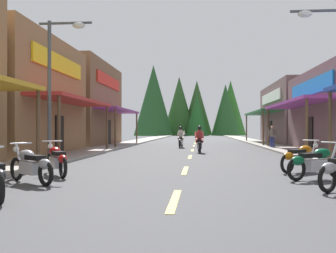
{
  "coord_description": "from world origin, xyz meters",
  "views": [
    {
      "loc": [
        0.51,
        0.99,
        1.41
      ],
      "look_at": [
        -1.78,
        27.64,
        1.55
      ],
      "focal_mm": 40.27,
      "sensor_mm": 36.0,
      "label": 1
    }
  ],
  "objects": [
    {
      "name": "streetlamp_left",
      "position": [
        -4.98,
        15.09,
        3.69
      ],
      "size": [
        2.08,
        0.3,
        5.58
      ],
      "color": "#474C51",
      "rests_on": "ground"
    },
    {
      "name": "pedestrian_browsing",
      "position": [
        5.45,
        27.45,
        0.93
      ],
      "size": [
        0.54,
        0.37,
        1.61
      ],
      "rotation": [
        0.0,
        0.0,
        1.21
      ],
      "color": "#333F8C",
      "rests_on": "ground"
    },
    {
      "name": "streetlamp_right",
      "position": [
        4.99,
        14.45,
        3.7
      ],
      "size": [
        2.08,
        0.3,
        5.61
      ],
      "color": "#474C51",
      "rests_on": "ground"
    },
    {
      "name": "sidewalk_right",
      "position": [
        5.99,
        31.13,
        0.06
      ],
      "size": [
        2.15,
        92.26,
        0.12
      ],
      "primitive_type": "cube",
      "color": "gray",
      "rests_on": "ground"
    },
    {
      "name": "centerline_dashes",
      "position": [
        0.0,
        34.44,
        0.01
      ],
      "size": [
        0.16,
        67.01,
        0.01
      ],
      "color": "#E0C64C",
      "rests_on": "ground"
    },
    {
      "name": "motorcycle_parked_right_5",
      "position": [
        3.76,
        13.47,
        0.49
      ],
      "size": [
        1.68,
        1.47,
        1.04
      ],
      "rotation": [
        0.0,
        0.0,
        0.71
      ],
      "color": "black",
      "rests_on": "ground"
    },
    {
      "name": "sidewalk_left",
      "position": [
        -5.99,
        31.13,
        0.06
      ],
      "size": [
        2.15,
        92.26,
        0.12
      ],
      "primitive_type": "cube",
      "color": "#9E9991",
      "rests_on": "ground"
    },
    {
      "name": "ground",
      "position": [
        0.0,
        31.13,
        -0.05
      ],
      "size": [
        9.84,
        92.26,
        0.1
      ],
      "primitive_type": "cube",
      "color": "#424244"
    },
    {
      "name": "storefront_left_far",
      "position": [
        -10.07,
        31.61,
        3.4
      ],
      "size": [
        7.86,
        10.43,
        6.81
      ],
      "color": "brown",
      "rests_on": "ground"
    },
    {
      "name": "storefront_right_far",
      "position": [
        10.65,
        36.64,
        2.76
      ],
      "size": [
        9.03,
        12.46,
        5.52
      ],
      "color": "brown",
      "rests_on": "ground"
    },
    {
      "name": "rider_cruising_trailing",
      "position": [
        -0.91,
        28.59,
        0.66
      ],
      "size": [
        0.6,
        2.14,
        1.57
      ],
      "rotation": [
        0.0,
        0.0,
        1.51
      ],
      "color": "black",
      "rests_on": "ground"
    },
    {
      "name": "motorcycle_parked_left_2",
      "position": [
        -3.82,
        10.3,
        0.49
      ],
      "size": [
        1.76,
        1.37,
        1.04
      ],
      "rotation": [
        0.0,
        0.0,
        2.49
      ],
      "color": "black",
      "rests_on": "ground"
    },
    {
      "name": "rider_cruising_lead",
      "position": [
        0.46,
        22.93,
        0.66
      ],
      "size": [
        0.6,
        2.14,
        1.57
      ],
      "rotation": [
        0.0,
        0.0,
        1.62
      ],
      "color": "black",
      "rests_on": "ground"
    },
    {
      "name": "treeline_backdrop",
      "position": [
        -1.55,
        78.12,
        6.02
      ],
      "size": [
        22.61,
        13.72,
        13.89
      ],
      "color": "#2C4D23",
      "rests_on": "ground"
    },
    {
      "name": "motorcycle_parked_right_4",
      "position": [
        3.69,
        11.68,
        0.49
      ],
      "size": [
        1.9,
        1.16,
        1.04
      ],
      "rotation": [
        0.0,
        0.0,
        0.52
      ],
      "color": "black",
      "rests_on": "ground"
    },
    {
      "name": "motorcycle_parked_left_3",
      "position": [
        -3.77,
        11.9,
        0.49
      ],
      "size": [
        1.32,
        1.8,
        1.04
      ],
      "rotation": [
        0.0,
        0.0,
        2.19
      ],
      "color": "black",
      "rests_on": "ground"
    }
  ]
}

